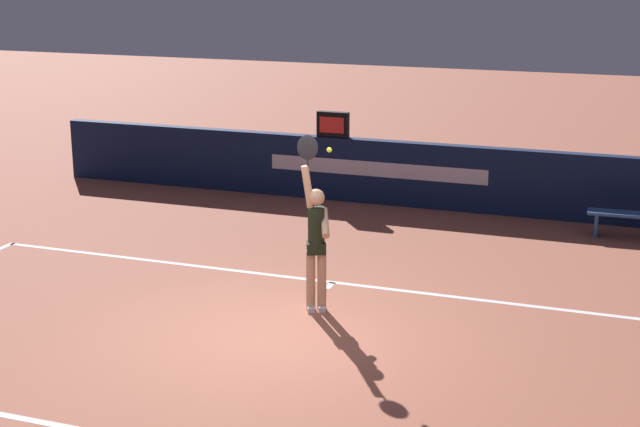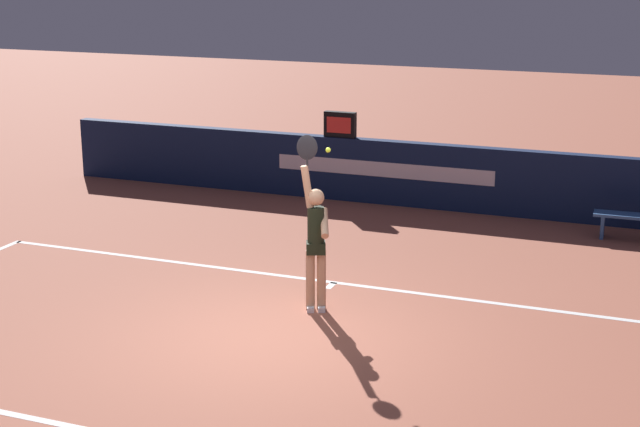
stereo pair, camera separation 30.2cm
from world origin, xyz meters
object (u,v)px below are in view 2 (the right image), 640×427
tennis_player (316,239)px  tennis_ball (328,150)px  speed_display (340,125)px  courtside_bench_near (635,221)px

tennis_player → tennis_ball: size_ratio=36.89×
speed_display → tennis_player: size_ratio=0.26×
tennis_ball → courtside_bench_near: tennis_ball is taller
speed_display → tennis_player: 6.25m
tennis_ball → courtside_bench_near: 6.79m
tennis_player → courtside_bench_near: size_ratio=1.78×
speed_display → tennis_player: (1.82, -5.95, -0.49)m
speed_display → tennis_ball: (2.10, -6.23, 0.82)m
speed_display → courtside_bench_near: bearing=-8.4°
tennis_player → courtside_bench_near: 6.47m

